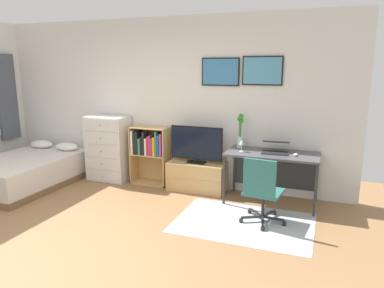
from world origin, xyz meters
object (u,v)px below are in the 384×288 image
at_px(television, 196,145).
at_px(computer_mouse, 296,155).
at_px(dresser, 109,148).
at_px(bamboo_vase, 240,130).
at_px(bed, 26,171).
at_px(desk, 273,160).
at_px(office_chair, 262,189).
at_px(bookshelf, 149,149).
at_px(tv_stand, 197,176).
at_px(laptop, 275,148).
at_px(wine_glass, 242,142).

bearing_deg(television, computer_mouse, -5.79).
height_order(dresser, bamboo_vase, bamboo_vase).
distance_m(bed, desk, 4.00).
bearing_deg(computer_mouse, television, 174.21).
height_order(bed, office_chair, office_chair).
bearing_deg(bookshelf, tv_stand, -2.74).
distance_m(dresser, bamboo_vase, 2.31).
distance_m(bed, laptop, 4.05).
height_order(computer_mouse, bamboo_vase, bamboo_vase).
height_order(bed, wine_glass, wine_glass).
xyz_separation_m(dresser, laptop, (2.82, -0.04, 0.25)).
bearing_deg(desk, bookshelf, 177.71).
distance_m(desk, wine_glass, 0.52).
distance_m(bed, wine_glass, 3.59).
xyz_separation_m(laptop, bamboo_vase, (-0.55, 0.14, 0.20)).
height_order(bookshelf, computer_mouse, bookshelf).
bearing_deg(tv_stand, bed, -164.56).
xyz_separation_m(office_chair, bamboo_vase, (-0.52, 0.99, 0.55)).
distance_m(television, office_chair, 1.49).
bearing_deg(laptop, desk, 157.84).
relative_size(dresser, desk, 0.86).
relative_size(laptop, wine_glass, 2.38).
height_order(office_chair, computer_mouse, office_chair).
height_order(bed, television, television).
height_order(dresser, wine_glass, dresser).
bearing_deg(wine_glass, tv_stand, 165.44).
distance_m(computer_mouse, bamboo_vase, 0.92).
bearing_deg(desk, wine_glass, -160.15).
bearing_deg(wine_glass, bookshelf, 171.66).
xyz_separation_m(bookshelf, desk, (2.03, -0.08, 0.02)).
bearing_deg(dresser, office_chair, -17.60).
bearing_deg(bed, desk, 10.51).
bearing_deg(laptop, bamboo_vase, 161.17).
bearing_deg(bed, television, 15.14).
bearing_deg(desk, bamboo_vase, 165.65).
bearing_deg(desk, bed, -169.63).
bearing_deg(computer_mouse, bookshelf, 174.78).
distance_m(desk, office_chair, 0.87).
height_order(laptop, computer_mouse, laptop).
distance_m(television, computer_mouse, 1.50).
bearing_deg(television, wine_glass, -12.95).
relative_size(dresser, office_chair, 1.29).
bearing_deg(tv_stand, laptop, -2.37).
bearing_deg(laptop, office_chair, -96.49).
height_order(tv_stand, laptop, laptop).
distance_m(dresser, television, 1.62).
bearing_deg(tv_stand, dresser, -179.47).
xyz_separation_m(desk, bamboo_vase, (-0.52, 0.13, 0.39)).
height_order(television, bamboo_vase, bamboo_vase).
distance_m(dresser, office_chair, 2.92).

